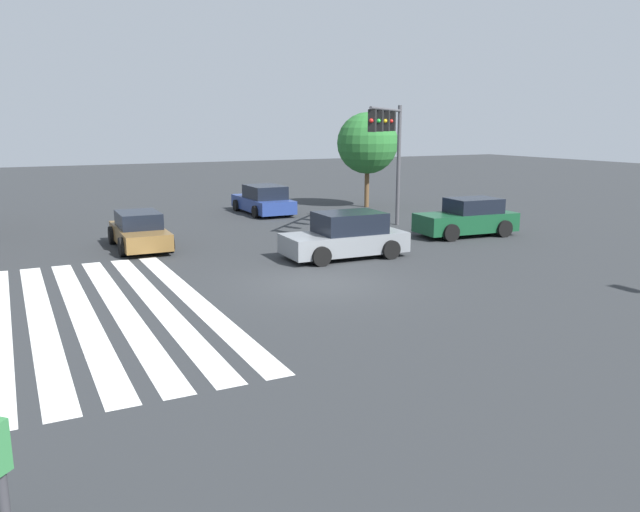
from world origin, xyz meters
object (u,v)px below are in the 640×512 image
at_px(car_3, 139,231).
at_px(tree_corner_b, 367,143).
at_px(car_1, 468,218).
at_px(car_4, 263,200).
at_px(car_0, 346,236).
at_px(traffic_signal_mast, 389,136).

relative_size(car_3, tree_corner_b, 0.82).
height_order(car_1, tree_corner_b, tree_corner_b).
bearing_deg(tree_corner_b, car_4, -91.57).
distance_m(car_1, tree_corner_b, 10.49).
distance_m(car_0, car_4, 11.81).
distance_m(car_1, car_3, 13.47).
relative_size(traffic_signal_mast, car_0, 1.25).
height_order(car_0, car_4, car_0).
bearing_deg(car_3, tree_corner_b, 116.05).
bearing_deg(car_3, car_4, 131.92).
bearing_deg(tree_corner_b, car_1, -5.94).
bearing_deg(car_4, tree_corner_b, -91.31).
xyz_separation_m(car_3, tree_corner_b, (-6.52, 14.04, 2.96)).
bearing_deg(car_1, tree_corner_b, -91.42).
height_order(car_0, car_1, car_0).
xyz_separation_m(car_0, car_4, (-11.72, 1.53, -0.05)).
bearing_deg(car_0, car_3, -37.02).
distance_m(car_4, tree_corner_b, 6.93).
bearing_deg(traffic_signal_mast, car_0, -3.10).
height_order(car_1, car_4, car_1).
xyz_separation_m(car_1, car_4, (-10.21, -5.24, -0.04)).
distance_m(traffic_signal_mast, car_0, 6.56).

